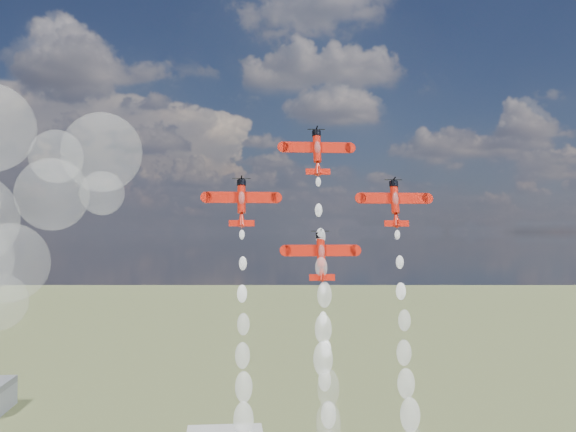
# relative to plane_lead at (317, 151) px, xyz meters

# --- Properties ---
(plane_lead) EXTENTS (13.38, 5.05, 9.39)m
(plane_lead) POSITION_rel_plane_lead_xyz_m (0.00, 0.00, 0.00)
(plane_lead) COLOR red
(plane_lead) RESTS_ON ground
(plane_left) EXTENTS (13.38, 5.05, 9.39)m
(plane_left) POSITION_rel_plane_lead_xyz_m (-14.90, -2.58, -10.10)
(plane_left) COLOR red
(plane_left) RESTS_ON ground
(plane_right) EXTENTS (13.38, 5.05, 9.39)m
(plane_right) POSITION_rel_plane_lead_xyz_m (14.90, -2.58, -10.10)
(plane_right) COLOR red
(plane_right) RESTS_ON ground
(plane_slot) EXTENTS (13.38, 5.05, 9.39)m
(plane_slot) POSITION_rel_plane_lead_xyz_m (0.00, -5.16, -20.21)
(plane_slot) COLOR red
(plane_slot) RESTS_ON ground
(smoke_trail_lead) EXTENTS (5.44, 16.93, 56.62)m
(smoke_trail_lead) POSITION_rel_plane_lead_xyz_m (-0.03, -12.52, -48.69)
(smoke_trail_lead) COLOR white
(smoke_trail_lead) RESTS_ON plane_lead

